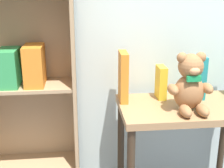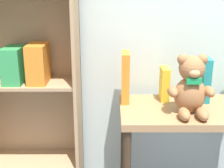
{
  "view_description": "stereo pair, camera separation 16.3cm",
  "coord_description": "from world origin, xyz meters",
  "px_view_note": "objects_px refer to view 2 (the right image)",
  "views": [
    {
      "loc": [
        -0.48,
        -0.32,
        1.27
      ],
      "look_at": [
        -0.31,
        1.22,
        0.77
      ],
      "focal_mm": 50.0,
      "sensor_mm": 36.0,
      "label": 1
    },
    {
      "loc": [
        -0.31,
        -0.33,
        1.27
      ],
      "look_at": [
        -0.31,
        1.22,
        0.77
      ],
      "focal_mm": 50.0,
      "sensor_mm": 36.0,
      "label": 2
    }
  ],
  "objects_px": {
    "bookshelf_side": "(28,65)",
    "book_standing_yellow": "(164,84)",
    "teddy_bear": "(190,87)",
    "display_table": "(186,127)",
    "book_standing_teal": "(204,80)",
    "book_standing_orange": "(125,77)"
  },
  "relations": [
    {
      "from": "bookshelf_side",
      "to": "book_standing_orange",
      "type": "distance_m",
      "value": 0.53
    },
    {
      "from": "bookshelf_side",
      "to": "book_standing_orange",
      "type": "bearing_deg",
      "value": -5.64
    },
    {
      "from": "teddy_bear",
      "to": "book_standing_orange",
      "type": "bearing_deg",
      "value": 150.22
    },
    {
      "from": "teddy_bear",
      "to": "book_standing_orange",
      "type": "xyz_separation_m",
      "value": [
        -0.31,
        0.18,
        -0.0
      ]
    },
    {
      "from": "teddy_bear",
      "to": "book_standing_yellow",
      "type": "xyz_separation_m",
      "value": [
        -0.1,
        0.19,
        -0.04
      ]
    },
    {
      "from": "display_table",
      "to": "book_standing_teal",
      "type": "distance_m",
      "value": 0.27
    },
    {
      "from": "bookshelf_side",
      "to": "book_standing_yellow",
      "type": "bearing_deg",
      "value": -2.95
    },
    {
      "from": "bookshelf_side",
      "to": "book_standing_teal",
      "type": "relative_size",
      "value": 6.31
    },
    {
      "from": "teddy_bear",
      "to": "book_standing_orange",
      "type": "distance_m",
      "value": 0.36
    },
    {
      "from": "book_standing_orange",
      "to": "book_standing_yellow",
      "type": "bearing_deg",
      "value": 5.3
    },
    {
      "from": "bookshelf_side",
      "to": "book_standing_orange",
      "type": "height_order",
      "value": "bookshelf_side"
    },
    {
      "from": "display_table",
      "to": "book_standing_yellow",
      "type": "relative_size",
      "value": 3.87
    },
    {
      "from": "bookshelf_side",
      "to": "book_standing_yellow",
      "type": "distance_m",
      "value": 0.75
    },
    {
      "from": "display_table",
      "to": "book_standing_orange",
      "type": "bearing_deg",
      "value": 160.99
    },
    {
      "from": "book_standing_teal",
      "to": "bookshelf_side",
      "type": "bearing_deg",
      "value": 179.08
    },
    {
      "from": "bookshelf_side",
      "to": "book_standing_yellow",
      "type": "height_order",
      "value": "bookshelf_side"
    },
    {
      "from": "book_standing_yellow",
      "to": "bookshelf_side",
      "type": "bearing_deg",
      "value": 177.61
    },
    {
      "from": "teddy_bear",
      "to": "book_standing_yellow",
      "type": "relative_size",
      "value": 1.63
    },
    {
      "from": "teddy_bear",
      "to": "book_standing_teal",
      "type": "xyz_separation_m",
      "value": [
        0.12,
        0.17,
        -0.02
      ]
    },
    {
      "from": "teddy_bear",
      "to": "display_table",
      "type": "bearing_deg",
      "value": 80.07
    },
    {
      "from": "bookshelf_side",
      "to": "book_standing_yellow",
      "type": "relative_size",
      "value": 8.26
    },
    {
      "from": "display_table",
      "to": "bookshelf_side",
      "type": "bearing_deg",
      "value": 169.14
    }
  ]
}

